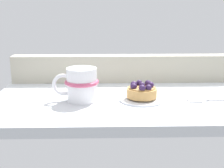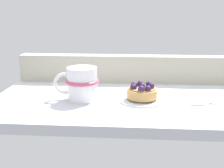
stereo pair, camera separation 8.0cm
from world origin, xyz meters
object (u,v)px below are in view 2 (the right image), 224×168
raspberry_tart (142,92)px  dessert_plate (142,99)px  coffee_mug (81,83)px  dessert_fork (220,103)px

raspberry_tart → dessert_plate: bearing=-71.2°
dessert_plate → coffee_mug: coffee_mug is taller
raspberry_tart → dessert_fork: (19.88, -1.04, -2.27)cm
coffee_mug → dessert_fork: (35.96, -0.96, -4.21)cm
raspberry_tart → dessert_fork: 20.04cm
dessert_plate → coffee_mug: 16.59cm
raspberry_tart → coffee_mug: size_ratio=0.65×
raspberry_tart → dessert_fork: raspberry_tart is taller
coffee_mug → dessert_fork: 36.22cm
dessert_fork → coffee_mug: bearing=178.5°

